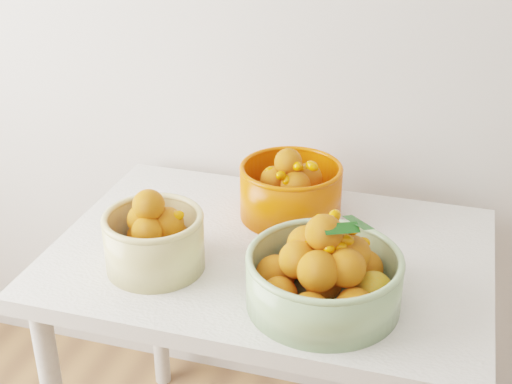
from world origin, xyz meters
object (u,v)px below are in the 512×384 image
at_px(bowl_cream, 154,238).
at_px(table, 270,284).
at_px(bowl_orange, 291,190).
at_px(bowl_green, 324,274).

bearing_deg(bowl_cream, table, 31.83).
relative_size(bowl_cream, bowl_orange, 0.73).
xyz_separation_m(bowl_cream, bowl_green, (0.38, -0.03, -0.00)).
bearing_deg(bowl_green, table, 132.97).
relative_size(bowl_cream, bowl_green, 0.70).
bearing_deg(bowl_cream, bowl_green, -4.63).
relative_size(bowl_green, bowl_orange, 1.05).
bearing_deg(table, bowl_green, -47.03).
bearing_deg(bowl_green, bowl_orange, 114.30).
relative_size(table, bowl_cream, 4.43).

